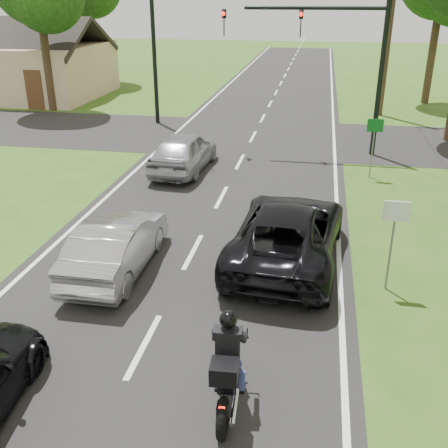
{
  "coord_description": "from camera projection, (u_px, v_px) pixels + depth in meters",
  "views": [
    {
      "loc": [
        2.94,
        -7.72,
        6.11
      ],
      "look_at": [
        0.99,
        3.0,
        1.3
      ],
      "focal_mm": 42.0,
      "sensor_mm": 36.0,
      "label": 1
    }
  ],
  "objects": [
    {
      "name": "ground",
      "position": [
        144.0,
        346.0,
        9.89
      ],
      "size": [
        140.0,
        140.0,
        0.0
      ],
      "primitive_type": "plane",
      "color": "#2D5116",
      "rests_on": "ground"
    },
    {
      "name": "road",
      "position": [
        232.0,
        178.0,
        18.89
      ],
      "size": [
        8.0,
        100.0,
        0.01
      ],
      "primitive_type": "cube",
      "color": "black",
      "rests_on": "ground"
    },
    {
      "name": "cross_road",
      "position": [
        253.0,
        137.0,
        24.29
      ],
      "size": [
        60.0,
        7.0,
        0.01
      ],
      "primitive_type": "cube",
      "color": "black",
      "rests_on": "ground"
    },
    {
      "name": "motorcycle_rider",
      "position": [
        228.0,
        371.0,
        8.21
      ],
      "size": [
        0.58,
        2.03,
        1.75
      ],
      "rotation": [
        0.0,
        0.0,
        0.06
      ],
      "color": "black",
      "rests_on": "ground"
    },
    {
      "name": "dark_suv",
      "position": [
        288.0,
        232.0,
        12.8
      ],
      "size": [
        2.87,
        5.51,
        1.48
      ],
      "primitive_type": "imported",
      "rotation": [
        0.0,
        0.0,
        3.06
      ],
      "color": "black",
      "rests_on": "road"
    },
    {
      "name": "silver_sedan",
      "position": [
        117.0,
        245.0,
        12.34
      ],
      "size": [
        1.44,
        4.03,
        1.32
      ],
      "primitive_type": "imported",
      "rotation": [
        0.0,
        0.0,
        3.15
      ],
      "color": "#B2B1B6",
      "rests_on": "road"
    },
    {
      "name": "silver_suv",
      "position": [
        184.0,
        151.0,
        19.42
      ],
      "size": [
        1.93,
        4.4,
        1.47
      ],
      "primitive_type": "imported",
      "rotation": [
        0.0,
        0.0,
        3.1
      ],
      "color": "#A0A1A8",
      "rests_on": "road"
    },
    {
      "name": "traffic_signal",
      "position": [
        334.0,
        49.0,
        20.28
      ],
      "size": [
        6.38,
        0.44,
        6.0
      ],
      "color": "black",
      "rests_on": "ground"
    },
    {
      "name": "signal_pole_far",
      "position": [
        155.0,
        62.0,
        25.74
      ],
      "size": [
        0.2,
        0.2,
        6.0
      ],
      "primitive_type": "cylinder",
      "color": "black",
      "rests_on": "ground"
    },
    {
      "name": "utility_pole_far",
      "position": [
        391.0,
        15.0,
        26.63
      ],
      "size": [
        1.6,
        0.28,
        10.0
      ],
      "color": "#4F3524",
      "rests_on": "ground"
    },
    {
      "name": "sign_white",
      "position": [
        395.0,
        224.0,
        11.16
      ],
      "size": [
        0.55,
        0.07,
        2.12
      ],
      "color": "slate",
      "rests_on": "ground"
    },
    {
      "name": "sign_green",
      "position": [
        374.0,
        134.0,
        18.33
      ],
      "size": [
        0.55,
        0.07,
        2.12
      ],
      "color": "slate",
      "rests_on": "ground"
    },
    {
      "name": "house",
      "position": [
        21.0,
        68.0,
        33.4
      ],
      "size": [
        10.2,
        8.0,
        4.84
      ],
      "color": "#CDB38E",
      "rests_on": "ground"
    }
  ]
}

